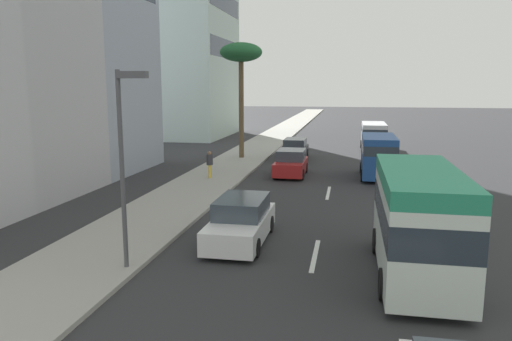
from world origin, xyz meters
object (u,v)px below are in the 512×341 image
car_sixth (241,221)px  palm_tree (241,56)px  minibus_second (418,219)px  car_seventh (291,163)px  pedestrian_near_lamp (210,163)px  car_lead (295,149)px  van_third (378,154)px  street_lamp (125,146)px  van_fifth (374,135)px

car_sixth → palm_tree: (19.61, 4.37, 7.00)m
minibus_second → car_seventh: (15.66, 5.61, -0.99)m
palm_tree → car_sixth: bearing=-167.4°
minibus_second → pedestrian_near_lamp: size_ratio=4.01×
car_lead → minibus_second: minibus_second is taller
minibus_second → palm_tree: bearing=25.0°
car_seventh → pedestrian_near_lamp: (-2.48, 4.58, 0.26)m
car_lead → van_third: 8.97m
van_third → car_seventh: bearing=92.8°
car_seventh → car_sixth: bearing=-0.8°
minibus_second → car_seventh: minibus_second is taller
pedestrian_near_lamp → street_lamp: bearing=-132.2°
car_sixth → pedestrian_near_lamp: (11.04, 4.39, 0.26)m
car_sixth → palm_tree: 21.27m
car_sixth → pedestrian_near_lamp: size_ratio=2.87×
van_third → pedestrian_near_lamp: bearing=105.5°
car_seventh → pedestrian_near_lamp: 5.21m
pedestrian_near_lamp → car_sixth: bearing=-117.2°
car_lead → pedestrian_near_lamp: size_ratio=2.82×
minibus_second → van_fifth: minibus_second is taller
pedestrian_near_lamp → street_lamp: street_lamp is taller
van_fifth → car_seventh: van_fifth is taller
car_lead → minibus_second: (-22.66, -6.15, 1.01)m
street_lamp → van_fifth: bearing=-15.6°
van_third → car_sixth: 14.87m
car_sixth → pedestrian_near_lamp: 11.88m
car_sixth → street_lamp: size_ratio=0.78×
van_fifth → street_lamp: 31.68m
van_third → street_lamp: size_ratio=0.82×
minibus_second → street_lamp: bearing=98.7°
car_seventh → palm_tree: (6.09, 4.55, 6.99)m
palm_tree → street_lamp: (-23.05, -1.69, -3.90)m
car_sixth → palm_tree: bearing=-167.4°
van_third → pedestrian_near_lamp: (-2.75, 9.91, -0.45)m
van_fifth → street_lamp: size_ratio=0.91×
car_lead → street_lamp: (-23.96, 2.33, 3.11)m
van_fifth → car_sixth: van_fifth is taller
car_sixth → car_seventh: 13.52m
van_fifth → car_sixth: 27.60m
minibus_second → palm_tree: 24.75m
minibus_second → van_third: minibus_second is taller
street_lamp → car_lead: bearing=-5.5°
van_third → pedestrian_near_lamp: van_third is taller
van_third → van_fifth: bearing=-1.3°
car_seventh → pedestrian_near_lamp: bearing=-61.5°
pedestrian_near_lamp → street_lamp: 14.85m
street_lamp → van_third: bearing=-25.5°
van_third → minibus_second: bearing=-179.0°
car_lead → palm_tree: palm_tree is taller
van_third → van_fifth: 13.20m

